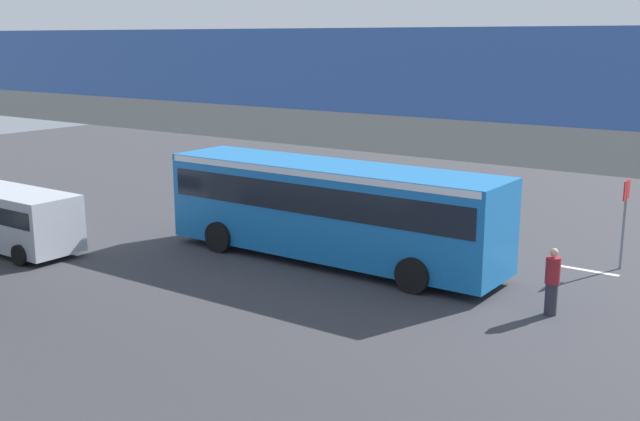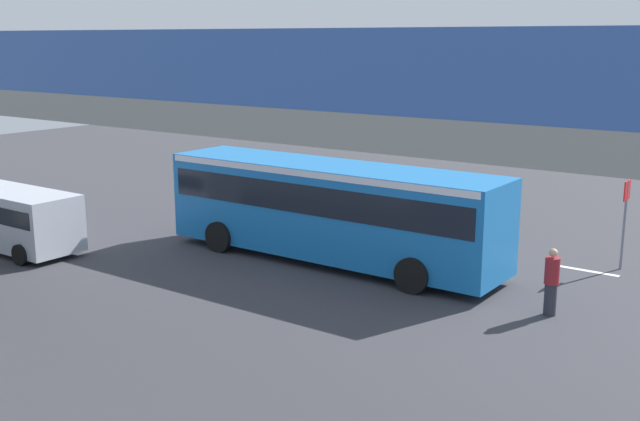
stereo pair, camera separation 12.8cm
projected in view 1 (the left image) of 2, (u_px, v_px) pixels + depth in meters
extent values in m
plane|color=#38383D|center=(380.00, 256.00, 25.35)|extent=(80.00, 80.00, 0.00)
cube|color=#196BB7|center=(331.00, 209.00, 24.44)|extent=(11.50, 2.55, 2.86)
cube|color=black|center=(331.00, 193.00, 24.33)|extent=(11.04, 2.59, 0.90)
cube|color=white|center=(331.00, 168.00, 24.15)|extent=(11.27, 2.58, 0.20)
cube|color=black|center=(199.00, 180.00, 27.63)|extent=(0.04, 2.24, 1.20)
cylinder|color=black|center=(219.00, 237.00, 25.77)|extent=(1.04, 0.30, 1.04)
cylinder|color=black|center=(267.00, 222.00, 27.80)|extent=(1.04, 0.30, 1.04)
cylinder|color=black|center=(413.00, 275.00, 21.61)|extent=(1.04, 0.30, 1.04)
cylinder|color=black|center=(453.00, 255.00, 23.64)|extent=(1.04, 0.30, 1.04)
cube|color=#B7BCC6|center=(16.00, 219.00, 25.76)|extent=(4.80, 1.95, 1.86)
cube|color=black|center=(15.00, 208.00, 25.68)|extent=(4.42, 1.98, 0.56)
cylinder|color=black|center=(16.00, 229.00, 27.60)|extent=(0.68, 0.22, 0.68)
cylinder|color=black|center=(20.00, 255.00, 24.26)|extent=(0.68, 0.22, 0.68)
cylinder|color=black|center=(72.00, 242.00, 25.81)|extent=(0.68, 0.22, 0.68)
cylinder|color=#2D2D38|center=(551.00, 299.00, 19.93)|extent=(0.32, 0.32, 0.85)
cylinder|color=maroon|center=(553.00, 270.00, 19.76)|extent=(0.38, 0.38, 0.70)
sphere|color=tan|center=(554.00, 252.00, 19.66)|extent=(0.22, 0.22, 0.22)
cylinder|color=slate|center=(624.00, 225.00, 23.70)|extent=(0.08, 0.08, 2.80)
cube|color=red|center=(627.00, 190.00, 23.46)|extent=(0.04, 0.60, 0.60)
cube|color=silver|center=(586.00, 270.00, 23.84)|extent=(2.00, 0.20, 0.01)
cube|color=silver|center=(467.00, 250.00, 26.10)|extent=(2.00, 0.20, 0.01)
cube|color=silver|center=(367.00, 233.00, 28.36)|extent=(2.00, 0.20, 0.01)
cube|color=silver|center=(282.00, 219.00, 30.62)|extent=(2.00, 0.20, 0.01)
cube|color=gray|center=(94.00, 101.00, 15.20)|extent=(29.34, 2.60, 0.50)
cube|color=#3359A5|center=(140.00, 58.00, 16.01)|extent=(29.34, 0.08, 1.10)
cube|color=#3359A5|center=(35.00, 61.00, 14.03)|extent=(29.34, 0.08, 1.10)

